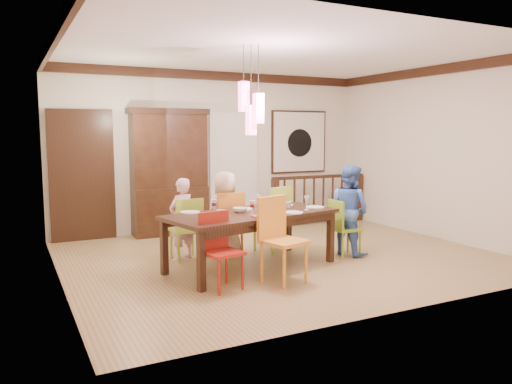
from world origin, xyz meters
name	(u,v)px	position (x,y,z in m)	size (l,w,h in m)	color
floor	(281,256)	(0.00, 0.00, 0.00)	(6.00, 6.00, 0.00)	olive
ceiling	(282,52)	(0.00, 0.00, 2.90)	(6.00, 6.00, 0.00)	white
wall_back	(216,151)	(0.00, 2.50, 1.45)	(6.00, 6.00, 0.00)	beige
wall_left	(56,162)	(-3.00, 0.00, 1.45)	(5.00, 5.00, 0.00)	beige
wall_right	(436,153)	(3.00, 0.00, 1.45)	(5.00, 5.00, 0.00)	beige
crown_molding	(282,58)	(0.00, 0.00, 2.82)	(6.00, 5.00, 0.16)	black
panel_door	(82,178)	(-2.40, 2.45, 1.05)	(1.04, 0.07, 2.24)	black
white_doorway	(233,172)	(0.35, 2.46, 1.05)	(0.97, 0.05, 2.22)	silver
painting	(299,142)	(1.80, 2.46, 1.60)	(1.25, 0.06, 1.25)	black
pendant_cluster	(251,108)	(-0.66, -0.36, 2.11)	(0.27, 0.21, 1.14)	#F4497F
dining_table	(251,218)	(-0.66, -0.36, 0.67)	(2.44, 1.48, 0.75)	black
chair_far_left	(185,224)	(-1.30, 0.45, 0.51)	(0.41, 0.41, 0.89)	#9CBF2F
chair_far_mid	(226,219)	(-0.67, 0.45, 0.54)	(0.43, 0.43, 0.94)	#C87423
chair_far_right	(272,214)	(0.04, 0.38, 0.57)	(0.57, 0.57, 1.00)	#A6C239
chair_near_left	(223,246)	(-1.36, -1.03, 0.51)	(0.47, 0.47, 0.88)	maroon
chair_near_mid	(284,234)	(-0.60, -1.11, 0.59)	(0.57, 0.57, 1.03)	orange
chair_end_right	(346,224)	(0.85, -0.40, 0.47)	(0.39, 0.39, 0.83)	olive
china_hutch	(169,172)	(-0.96, 2.30, 1.11)	(1.39, 0.46, 2.20)	black
balustrade	(319,198)	(1.95, 1.95, 0.50)	(2.05, 0.15, 0.96)	black
person_far_left	(182,219)	(-1.34, 0.48, 0.58)	(0.42, 0.28, 1.16)	#F7BCCF
person_far_mid	(225,213)	(-0.69, 0.44, 0.62)	(0.60, 0.39, 1.24)	beige
person_end_right	(349,210)	(0.96, -0.33, 0.66)	(0.65, 0.50, 1.33)	#4570C3
serving_bowl	(272,209)	(-0.39, -0.44, 0.79)	(0.31, 0.31, 0.08)	yellow
small_bowl	(240,210)	(-0.79, -0.29, 0.78)	(0.19, 0.19, 0.06)	white
cup_left	(221,213)	(-1.17, -0.55, 0.80)	(0.12, 0.12, 0.10)	silver
cup_right	(289,205)	(-0.02, -0.24, 0.79)	(0.09, 0.09, 0.08)	silver
plate_far_left	(190,212)	(-1.40, -0.03, 0.76)	(0.26, 0.26, 0.01)	white
plate_far_mid	(243,209)	(-0.65, -0.09, 0.76)	(0.26, 0.26, 0.01)	white
plate_far_right	(284,205)	(0.04, 0.00, 0.76)	(0.26, 0.26, 0.01)	white
plate_near_left	(212,220)	(-1.36, -0.71, 0.76)	(0.26, 0.26, 0.01)	white
plate_near_mid	(293,213)	(-0.20, -0.67, 0.76)	(0.26, 0.26, 0.01)	white
plate_end_right	(315,207)	(0.31, -0.40, 0.76)	(0.26, 0.26, 0.01)	white
wine_glass_a	(214,207)	(-1.15, -0.26, 0.84)	(0.08, 0.08, 0.19)	#590C19
wine_glass_b	(258,202)	(-0.44, -0.12, 0.84)	(0.08, 0.08, 0.19)	silver
wine_glass_c	(252,208)	(-0.77, -0.60, 0.84)	(0.08, 0.08, 0.19)	#590C19
wine_glass_d	(307,203)	(0.10, -0.52, 0.84)	(0.08, 0.08, 0.19)	silver
napkin	(259,216)	(-0.72, -0.71, 0.76)	(0.18, 0.14, 0.01)	#D83359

